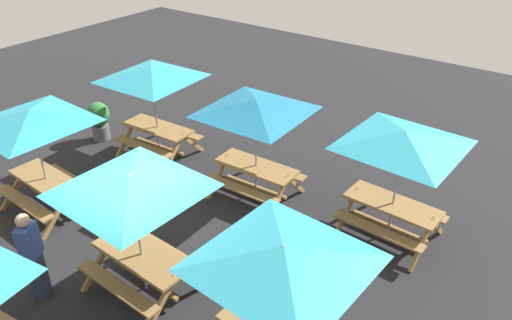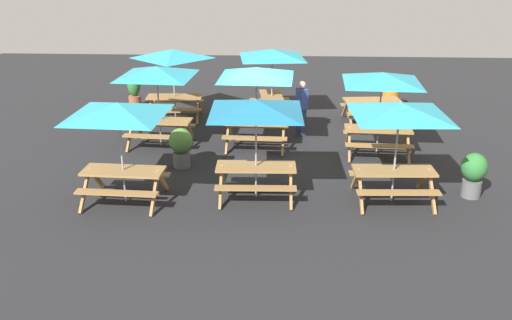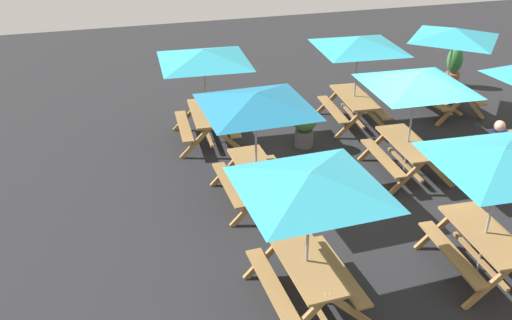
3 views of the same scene
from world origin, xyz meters
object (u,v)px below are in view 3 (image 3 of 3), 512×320
object	(u,v)px
potted_plant_1	(454,66)
picnic_table_3	(454,40)
picnic_table_1	(256,108)
picnic_table_4	(310,191)
picnic_table_2	(204,62)
picnic_table_7	(501,166)
picnic_table_5	(358,49)
person_standing	(493,157)
picnic_table_0	(416,88)
potted_plant_0	(305,123)

from	to	relation	value
potted_plant_1	picnic_table_3	bearing A→B (deg)	-38.53
picnic_table_1	picnic_table_4	distance (m)	3.08
picnic_table_2	picnic_table_7	world-z (taller)	same
picnic_table_4	picnic_table_5	world-z (taller)	same
picnic_table_4	picnic_table_7	size ratio (longest dim) A/B	1.00
picnic_table_2	picnic_table_7	distance (m)	6.98
potted_plant_1	person_standing	size ratio (longest dim) A/B	0.73
potted_plant_1	person_standing	bearing A→B (deg)	-26.77
picnic_table_1	picnic_table_5	size ratio (longest dim) A/B	1.00
picnic_table_0	picnic_table_5	bearing A→B (deg)	-178.03
picnic_table_4	potted_plant_1	xyz separation A→B (m)	(-7.77, 7.57, -1.37)
picnic_table_1	potted_plant_0	xyz separation A→B (m)	(-2.02, 1.76, -1.39)
picnic_table_2	potted_plant_0	size ratio (longest dim) A/B	2.68
picnic_table_1	picnic_table_2	bearing A→B (deg)	-173.92
picnic_table_3	picnic_table_1	bearing A→B (deg)	-67.38
picnic_table_3	person_standing	distance (m)	4.56
picnic_table_1	picnic_table_5	xyz separation A→B (m)	(-2.92, 3.43, 0.00)
picnic_table_3	picnic_table_0	bearing A→B (deg)	-47.22
picnic_table_2	potted_plant_1	world-z (taller)	picnic_table_2
picnic_table_0	picnic_table_5	size ratio (longest dim) A/B	1.00
picnic_table_1	potted_plant_0	size ratio (longest dim) A/B	2.69
picnic_table_4	person_standing	bearing A→B (deg)	110.14
potted_plant_0	potted_plant_1	bearing A→B (deg)	114.98
picnic_table_0	potted_plant_1	size ratio (longest dim) A/B	2.32
picnic_table_2	person_standing	world-z (taller)	picnic_table_2
picnic_table_5	potted_plant_1	xyz separation A→B (m)	(-1.77, 4.06, -1.37)
person_standing	picnic_table_2	bearing A→B (deg)	110.21
picnic_table_4	potted_plant_1	world-z (taller)	picnic_table_4
picnic_table_4	picnic_table_5	distance (m)	6.95
picnic_table_5	person_standing	xyz separation A→B (m)	(4.05, 1.12, -1.10)
person_standing	picnic_table_3	bearing A→B (deg)	38.53
potted_plant_0	picnic_table_2	bearing A→B (deg)	-112.70
picnic_table_1	picnic_table_5	bearing A→B (deg)	128.64
picnic_table_1	potted_plant_1	size ratio (longest dim) A/B	2.32
picnic_table_0	person_standing	xyz separation A→B (m)	(1.30, 1.13, -1.10)
picnic_table_5	person_standing	world-z (taller)	picnic_table_5
picnic_table_5	potted_plant_1	bearing A→B (deg)	117.21
potted_plant_0	person_standing	size ratio (longest dim) A/B	0.63
picnic_table_7	person_standing	xyz separation A→B (m)	(-2.05, 1.59, -1.10)
picnic_table_3	picnic_table_7	size ratio (longest dim) A/B	0.83
picnic_table_4	picnic_table_7	bearing A→B (deg)	85.44
picnic_table_5	potted_plant_0	bearing A→B (deg)	-58.06
picnic_table_7	person_standing	bearing A→B (deg)	144.80
picnic_table_5	picnic_table_4	bearing A→B (deg)	-26.71
picnic_table_0	person_standing	distance (m)	2.04
picnic_table_3	person_standing	size ratio (longest dim) A/B	1.40
picnic_table_3	potted_plant_0	distance (m)	4.69
picnic_table_4	potted_plant_1	distance (m)	10.93
picnic_table_1	picnic_table_4	world-z (taller)	same
picnic_table_4	potted_plant_0	distance (m)	5.60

